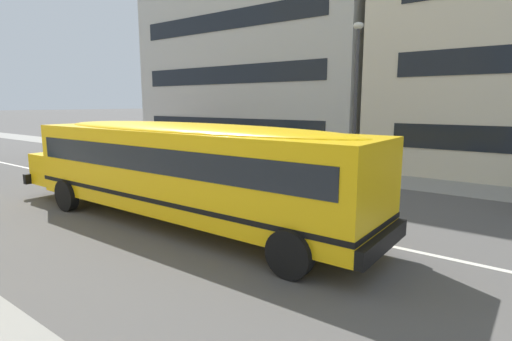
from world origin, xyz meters
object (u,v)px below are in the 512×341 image
at_px(school_bus, 179,164).
at_px(street_lamp, 356,82).
at_px(parked_car_maroon_mid_block, 92,142).
at_px(parked_car_red_under_tree, 174,149).

distance_m(school_bus, street_lamp, 9.69).
bearing_deg(parked_car_maroon_mid_block, parked_car_red_under_tree, 3.54).
xyz_separation_m(parked_car_maroon_mid_block, parked_car_red_under_tree, (7.85, 0.30, 0.00)).
distance_m(school_bus, parked_car_maroon_mid_block, 17.98).
bearing_deg(parked_car_red_under_tree, street_lamp, 13.49).
height_order(parked_car_maroon_mid_block, street_lamp, street_lamp).
bearing_deg(school_bus, street_lamp, -97.66).
height_order(parked_car_red_under_tree, street_lamp, street_lamp).
bearing_deg(school_bus, parked_car_red_under_tree, -40.95).
relative_size(school_bus, parked_car_red_under_tree, 3.24).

